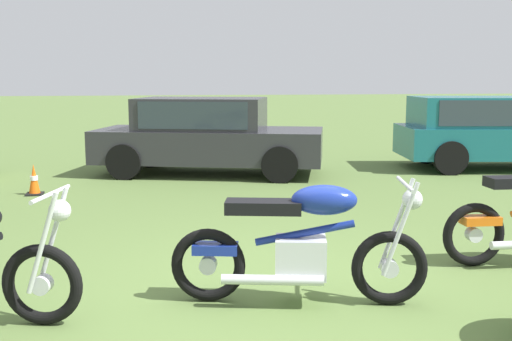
# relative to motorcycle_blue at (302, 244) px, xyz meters

# --- Properties ---
(ground_plane) EXTENTS (120.00, 120.00, 0.00)m
(ground_plane) POSITION_rel_motorcycle_blue_xyz_m (-0.10, 0.33, -0.49)
(ground_plane) COLOR #567038
(motorcycle_blue) EXTENTS (2.02, 0.78, 1.02)m
(motorcycle_blue) POSITION_rel_motorcycle_blue_xyz_m (0.00, 0.00, 0.00)
(motorcycle_blue) COLOR black
(motorcycle_blue) RESTS_ON ground
(car_charcoal) EXTENTS (4.51, 2.87, 1.43)m
(car_charcoal) POSITION_rel_motorcycle_blue_xyz_m (-0.11, 6.87, 0.31)
(car_charcoal) COLOR #2D2D33
(car_charcoal) RESTS_ON ground
(car_teal) EXTENTS (4.47, 2.38, 1.43)m
(car_teal) POSITION_rel_motorcycle_blue_xyz_m (5.71, 6.56, 0.35)
(car_teal) COLOR #19606B
(car_teal) RESTS_ON ground
(traffic_cone) EXTENTS (0.25, 0.25, 0.48)m
(traffic_cone) POSITION_rel_motorcycle_blue_xyz_m (-2.94, 5.23, -0.27)
(traffic_cone) COLOR #EA590F
(traffic_cone) RESTS_ON ground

